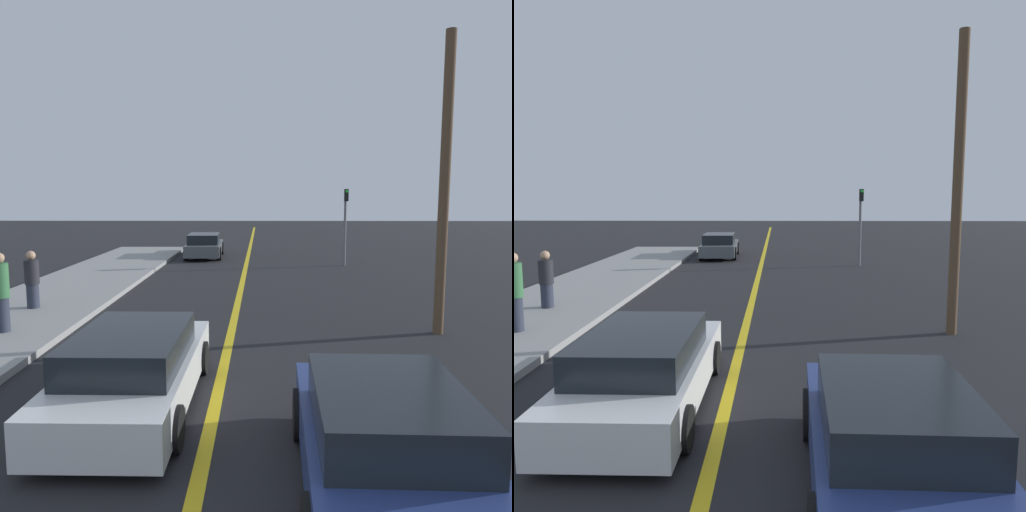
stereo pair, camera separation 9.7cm
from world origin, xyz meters
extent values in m
cube|color=gold|center=(0.00, 18.00, 0.00)|extent=(0.20, 60.00, 0.01)
cube|color=gray|center=(-5.74, 13.94, 0.08)|extent=(3.87, 27.88, 0.16)
cube|color=navy|center=(2.07, 3.51, 0.50)|extent=(1.88, 3.91, 0.62)
cube|color=black|center=(2.07, 3.32, 1.06)|extent=(1.61, 2.17, 0.49)
cylinder|color=black|center=(1.27, 4.73, 0.34)|extent=(0.24, 0.69, 0.68)
cylinder|color=black|center=(2.94, 4.68, 0.34)|extent=(0.24, 0.69, 0.68)
cube|color=silver|center=(-1.23, 5.76, 0.47)|extent=(1.80, 4.51, 0.61)
cube|color=black|center=(-1.23, 5.54, 1.02)|extent=(1.57, 2.49, 0.48)
cylinder|color=black|center=(-2.05, 7.16, 0.30)|extent=(0.23, 0.61, 0.61)
cylinder|color=black|center=(-0.38, 7.15, 0.30)|extent=(0.23, 0.61, 0.61)
cylinder|color=black|center=(-2.08, 4.37, 0.30)|extent=(0.23, 0.61, 0.61)
cylinder|color=black|center=(-0.40, 4.36, 0.30)|extent=(0.23, 0.61, 0.61)
cube|color=#4C5156|center=(-2.27, 24.29, 0.47)|extent=(1.88, 4.20, 0.57)
cube|color=black|center=(-2.27, 24.09, 1.00)|extent=(1.61, 2.33, 0.49)
cylinder|color=black|center=(-3.14, 25.55, 0.34)|extent=(0.24, 0.68, 0.67)
cylinder|color=black|center=(-1.49, 25.60, 0.34)|extent=(0.24, 0.68, 0.67)
cylinder|color=black|center=(-3.06, 22.98, 0.34)|extent=(0.24, 0.68, 0.67)
cylinder|color=black|center=(-1.40, 23.03, 0.34)|extent=(0.24, 0.68, 0.67)
cylinder|color=#282D3D|center=(-5.21, 9.39, 0.55)|extent=(0.31, 0.31, 0.79)
cylinder|color=#336B3D|center=(-5.21, 9.39, 1.35)|extent=(0.37, 0.37, 0.79)
cylinder|color=#282D3D|center=(-5.61, 11.80, 0.49)|extent=(0.33, 0.33, 0.67)
cylinder|color=#232328|center=(-5.61, 11.80, 1.16)|extent=(0.39, 0.39, 0.67)
sphere|color=tan|center=(-5.61, 11.80, 1.62)|extent=(0.25, 0.25, 0.25)
cylinder|color=slate|center=(4.55, 21.19, 1.76)|extent=(0.12, 0.12, 3.52)
cube|color=black|center=(4.55, 21.01, 3.25)|extent=(0.18, 0.18, 0.55)
sphere|color=green|center=(4.55, 20.92, 3.41)|extent=(0.14, 0.14, 0.14)
cylinder|color=brown|center=(4.93, 9.91, 3.46)|extent=(0.24, 0.24, 6.93)
camera|label=1|loc=(0.73, -1.69, 3.30)|focal=35.00mm
camera|label=2|loc=(0.83, -1.69, 3.30)|focal=35.00mm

